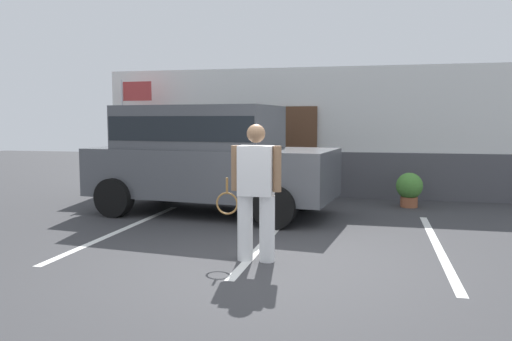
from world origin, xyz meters
TOP-DOWN VIEW (x-y plane):
  - ground_plane at (0.00, 0.00)m, footprint 40.00×40.00m
  - parking_stripe_0 at (-2.73, 1.50)m, footprint 0.12×4.40m
  - parking_stripe_1 at (-0.30, 1.50)m, footprint 0.12×4.40m
  - parking_stripe_2 at (2.14, 1.50)m, footprint 0.12×4.40m
  - house_frontage at (-0.01, 6.03)m, footprint 10.52×0.40m
  - parked_suv at (-1.87, 3.26)m, footprint 4.78×2.57m
  - tennis_player_man at (-0.20, 0.18)m, footprint 0.90×0.27m
  - potted_plant_by_porch at (1.96, 4.83)m, footprint 0.54×0.54m
  - flag_pole at (-4.49, 5.31)m, footprint 0.80×0.08m

SIDE VIEW (x-z plane):
  - ground_plane at x=0.00m, z-range 0.00..0.00m
  - parking_stripe_0 at x=-2.73m, z-range 0.00..0.01m
  - parking_stripe_1 at x=-0.30m, z-range 0.00..0.01m
  - parking_stripe_2 at x=2.14m, z-range 0.00..0.01m
  - potted_plant_by_porch at x=1.96m, z-range 0.04..0.75m
  - tennis_player_man at x=-0.20m, z-range 0.03..1.76m
  - parked_suv at x=-1.87m, z-range 0.12..2.17m
  - house_frontage at x=-0.01m, z-range -0.09..2.91m
  - flag_pole at x=-4.49m, z-range 0.54..3.29m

